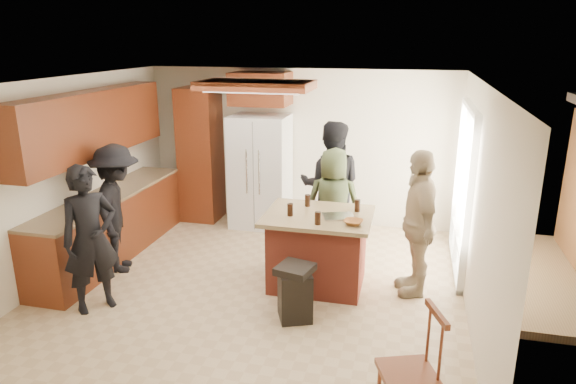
% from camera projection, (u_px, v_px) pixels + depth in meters
% --- Properties ---
extents(person_front_left, '(0.73, 0.76, 1.68)m').
position_uv_depth(person_front_left, '(90.00, 239.00, 5.64)').
color(person_front_left, black).
rests_on(person_front_left, ground).
extents(person_behind_left, '(0.95, 0.64, 1.86)m').
position_uv_depth(person_behind_left, '(331.00, 186.00, 7.34)').
color(person_behind_left, black).
rests_on(person_behind_left, ground).
extents(person_behind_right, '(0.79, 0.54, 1.56)m').
position_uv_depth(person_behind_right, '(333.00, 204.00, 6.98)').
color(person_behind_right, '#323B22').
rests_on(person_behind_right, ground).
extents(person_side_right, '(0.74, 1.12, 1.76)m').
position_uv_depth(person_side_right, '(418.00, 223.00, 6.00)').
color(person_side_right, tan).
rests_on(person_side_right, ground).
extents(person_counter, '(0.85, 1.20, 1.69)m').
position_uv_depth(person_counter, '(118.00, 209.00, 6.62)').
color(person_counter, black).
rests_on(person_counter, ground).
extents(left_cabinetry, '(0.64, 3.00, 2.30)m').
position_uv_depth(left_cabinetry, '(105.00, 191.00, 6.99)').
color(left_cabinetry, maroon).
rests_on(left_cabinetry, ground).
extents(back_wall_units, '(1.80, 0.60, 2.45)m').
position_uv_depth(back_wall_units, '(215.00, 139.00, 8.33)').
color(back_wall_units, maroon).
rests_on(back_wall_units, ground).
extents(refrigerator, '(0.90, 0.76, 1.80)m').
position_uv_depth(refrigerator, '(260.00, 172.00, 8.21)').
color(refrigerator, white).
rests_on(refrigerator, ground).
extents(kitchen_island, '(1.28, 1.03, 0.93)m').
position_uv_depth(kitchen_island, '(318.00, 249.00, 6.28)').
color(kitchen_island, maroon).
rests_on(kitchen_island, ground).
extents(island_items, '(0.92, 0.68, 0.15)m').
position_uv_depth(island_items, '(335.00, 215.00, 6.00)').
color(island_items, silver).
rests_on(island_items, kitchen_island).
extents(trash_bin, '(0.44, 0.44, 0.63)m').
position_uv_depth(trash_bin, '(295.00, 292.00, 5.56)').
color(trash_bin, black).
rests_on(trash_bin, ground).
extents(spindle_chair, '(0.54, 0.54, 0.99)m').
position_uv_depth(spindle_chair, '(411.00, 374.00, 4.00)').
color(spindle_chair, maroon).
rests_on(spindle_chair, ground).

